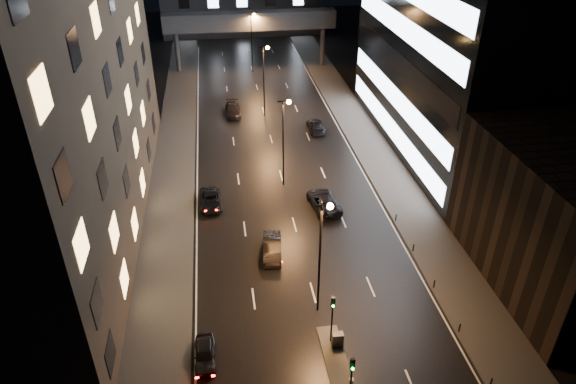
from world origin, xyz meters
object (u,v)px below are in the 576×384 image
(car_away_a, at_px, (205,354))
(utility_cabinet, at_px, (338,339))
(car_away_c, at_px, (211,200))
(car_toward_b, at_px, (316,126))
(car_toward_a, at_px, (324,201))
(car_away_d, at_px, (233,110))
(car_away_b, at_px, (272,248))

(car_away_a, distance_m, utility_cabinet, 9.69)
(car_away_a, xyz_separation_m, car_away_c, (0.78, 20.58, 0.04))
(car_toward_b, bearing_deg, car_away_c, 49.04)
(car_away_a, height_order, car_toward_a, car_toward_a)
(car_away_c, bearing_deg, car_toward_a, -12.26)
(car_away_a, xyz_separation_m, car_toward_a, (12.51, 18.46, 0.14))
(car_away_a, height_order, car_away_d, car_away_d)
(car_toward_a, height_order, utility_cabinet, car_toward_a)
(car_away_b, bearing_deg, car_toward_a, 54.35)
(car_away_b, height_order, car_toward_b, car_away_b)
(car_away_b, bearing_deg, car_away_c, 126.51)
(car_away_a, xyz_separation_m, car_toward_b, (15.38, 37.46, 0.10))
(car_away_d, relative_size, car_toward_a, 0.94)
(car_toward_a, distance_m, car_toward_b, 19.22)
(car_away_b, bearing_deg, car_toward_b, 76.60)
(car_away_a, xyz_separation_m, car_away_b, (6.22, 11.37, 0.14))
(car_toward_b, bearing_deg, car_away_a, 67.57)
(car_toward_a, bearing_deg, car_toward_b, -105.95)
(car_away_a, relative_size, utility_cabinet, 3.23)
(car_away_c, bearing_deg, car_away_b, -61.44)
(car_toward_a, xyz_separation_m, utility_cabinet, (-2.82, -18.61, -0.05))
(car_away_a, height_order, car_toward_b, car_toward_b)
(car_away_c, bearing_deg, utility_cabinet, -68.77)
(car_away_a, relative_size, car_toward_b, 0.73)
(utility_cabinet, bearing_deg, car_toward_b, 82.93)
(car_toward_a, bearing_deg, car_away_b, 41.04)
(car_away_b, distance_m, car_toward_b, 27.65)
(car_away_b, xyz_separation_m, car_away_c, (-5.44, 9.21, -0.10))
(car_away_a, relative_size, car_away_d, 0.71)
(car_away_d, bearing_deg, car_toward_a, -72.47)
(car_away_a, distance_m, car_toward_b, 40.50)
(car_away_c, xyz_separation_m, car_toward_a, (11.73, -2.12, 0.10))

